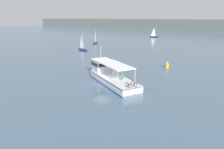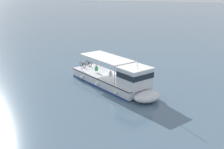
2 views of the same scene
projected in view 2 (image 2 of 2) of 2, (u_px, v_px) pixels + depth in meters
name	position (u px, v px, depth m)	size (l,w,h in m)	color
ground_plane	(123.00, 84.00, 32.11)	(400.00, 400.00, 0.00)	slate
ferry_main	(118.00, 80.00, 30.18)	(12.58, 8.96, 5.32)	silver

